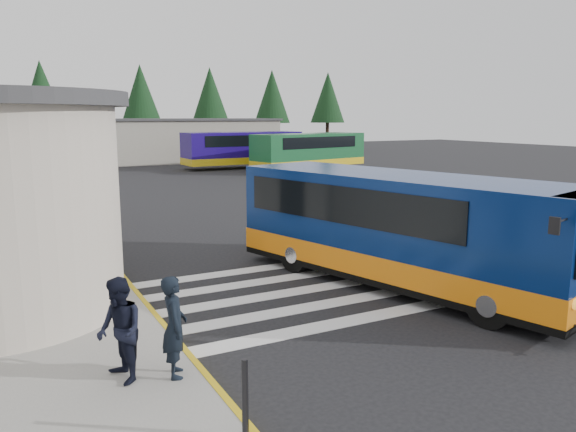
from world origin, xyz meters
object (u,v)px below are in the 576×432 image
pedestrian_a (174,326)px  pedestrian_b (120,331)px  bollard (245,398)px  transit_bus (401,233)px  far_bus_a (243,148)px  far_bus_b (309,150)px

pedestrian_a → pedestrian_b: 0.87m
pedestrian_a → bollard: 2.27m
pedestrian_a → pedestrian_b: size_ratio=0.99×
pedestrian_b → transit_bus: bearing=98.9°
transit_bus → far_bus_a: bearing=58.5°
bollard → far_bus_a: bearing=66.8°
pedestrian_b → bollard: bearing=16.1°
pedestrian_a → pedestrian_b: pedestrian_b is taller
far_bus_a → far_bus_b: 6.19m
far_bus_b → transit_bus: bearing=142.4°
bollard → transit_bus: bearing=36.7°
pedestrian_b → bollard: pedestrian_b is taller
bollard → far_bus_b: far_bus_b is taller
pedestrian_b → far_bus_a: (17.63, 36.06, 0.71)m
transit_bus → far_bus_a: far_bus_a is taller
pedestrian_b → far_bus_a: far_bus_a is taller
far_bus_b → pedestrian_a: bearing=134.6°
far_bus_a → pedestrian_a: bearing=153.4°
transit_bus → pedestrian_a: 7.47m
pedestrian_b → bollard: 2.71m
pedestrian_a → far_bus_a: far_bus_a is taller
far_bus_a → far_bus_b: (3.84, -4.85, -0.03)m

